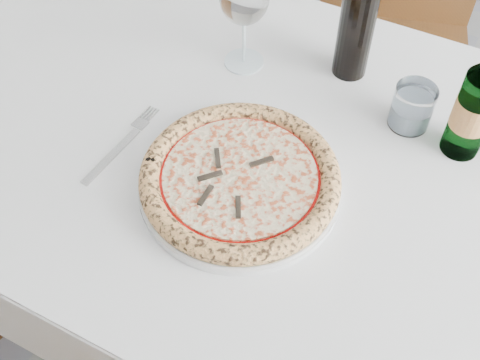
# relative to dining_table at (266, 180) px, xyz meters

# --- Properties ---
(floor) EXTENTS (5.00, 6.00, 0.02)m
(floor) POSITION_rel_dining_table_xyz_m (-0.22, 0.20, -0.68)
(floor) COLOR slate
(floor) RESTS_ON ground
(dining_table) EXTENTS (1.44, 0.87, 0.76)m
(dining_table) POSITION_rel_dining_table_xyz_m (0.00, 0.00, 0.00)
(dining_table) COLOR #583315
(dining_table) RESTS_ON floor
(chair_far) EXTENTS (0.52, 0.52, 0.93)m
(chair_far) POSITION_rel_dining_table_xyz_m (0.01, 0.76, -0.13)
(chair_far) COLOR #583315
(chair_far) RESTS_ON floor
(plate) EXTENTS (0.32, 0.32, 0.02)m
(plate) POSITION_rel_dining_table_xyz_m (0.00, -0.10, 0.10)
(plate) COLOR white
(plate) RESTS_ON dining_table
(pizza) EXTENTS (0.32, 0.32, 0.03)m
(pizza) POSITION_rel_dining_table_xyz_m (-0.00, -0.10, 0.12)
(pizza) COLOR tan
(pizza) RESTS_ON plate
(fork) EXTENTS (0.03, 0.20, 0.00)m
(fork) POSITION_rel_dining_table_xyz_m (-0.22, -0.12, 0.09)
(fork) COLOR #A3A3A3
(fork) RESTS_ON dining_table
(tumbler) EXTENTS (0.07, 0.07, 0.08)m
(tumbler) POSITION_rel_dining_table_xyz_m (0.19, 0.16, 0.12)
(tumbler) COLOR white
(tumbler) RESTS_ON dining_table
(beer_bottle) EXTENTS (0.06, 0.06, 0.25)m
(beer_bottle) POSITION_rel_dining_table_xyz_m (0.28, 0.15, 0.19)
(beer_bottle) COLOR #286030
(beer_bottle) RESTS_ON dining_table
(wine_bottle) EXTENTS (0.06, 0.06, 0.26)m
(wine_bottle) POSITION_rel_dining_table_xyz_m (0.05, 0.24, 0.20)
(wine_bottle) COLOR black
(wine_bottle) RESTS_ON dining_table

